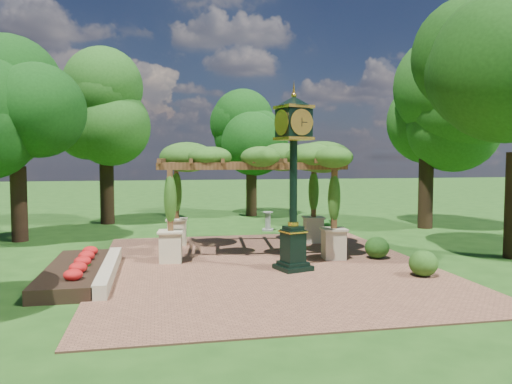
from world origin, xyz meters
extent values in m
plane|color=#1E4714|center=(0.00, 0.00, 0.00)|extent=(120.00, 120.00, 0.00)
cube|color=brown|center=(0.00, 1.00, 0.02)|extent=(10.00, 12.00, 0.04)
cube|color=#C6B793|center=(-4.60, 0.50, 0.20)|extent=(0.35, 5.00, 0.40)
cube|color=red|center=(-5.50, 0.50, 0.18)|extent=(1.50, 5.00, 0.36)
cube|color=black|center=(0.67, 0.27, 0.11)|extent=(1.14, 1.14, 0.14)
cube|color=black|center=(0.67, 0.27, 0.72)|extent=(0.71, 0.71, 1.02)
cube|color=gold|center=(0.67, 0.27, 1.18)|extent=(0.80, 0.80, 0.05)
cylinder|color=black|center=(0.67, 0.27, 2.65)|extent=(0.28, 0.28, 2.61)
cube|color=black|center=(0.67, 0.27, 4.35)|extent=(1.00, 1.00, 0.79)
cylinder|color=beige|center=(0.79, -0.12, 4.35)|extent=(0.66, 0.24, 0.68)
cone|color=black|center=(0.67, 0.27, 4.98)|extent=(1.28, 1.28, 0.28)
sphere|color=gold|center=(0.67, 0.27, 5.15)|extent=(0.16, 0.16, 0.16)
cube|color=beige|center=(-2.84, 2.07, 0.51)|extent=(0.75, 0.75, 0.95)
cube|color=brown|center=(-2.84, 2.07, 2.02)|extent=(0.18, 0.18, 1.95)
cube|color=beige|center=(2.41, 1.54, 0.51)|extent=(0.75, 0.75, 0.95)
cube|color=brown|center=(2.41, 1.54, 2.02)|extent=(0.18, 0.18, 1.95)
cube|color=beige|center=(-2.53, 5.22, 0.51)|extent=(0.75, 0.75, 0.95)
cube|color=brown|center=(-2.53, 5.22, 2.02)|extent=(0.18, 0.18, 1.95)
cube|color=beige|center=(2.72, 4.69, 0.51)|extent=(0.75, 0.75, 0.95)
cube|color=brown|center=(2.72, 4.69, 2.02)|extent=(0.18, 0.18, 1.95)
cube|color=brown|center=(-0.22, 1.81, 3.08)|extent=(6.11, 0.76, 0.23)
cube|color=brown|center=(0.10, 4.96, 3.08)|extent=(6.11, 0.76, 0.23)
ellipsoid|color=#2A5718|center=(-0.06, 3.38, 3.36)|extent=(6.47, 4.39, 1.06)
cube|color=gray|center=(1.71, 8.33, 0.04)|extent=(0.61, 0.61, 0.09)
cylinder|color=gray|center=(1.71, 8.33, 0.44)|extent=(0.31, 0.31, 0.78)
cylinder|color=gray|center=(1.71, 8.33, 0.85)|extent=(0.57, 0.57, 0.04)
ellipsoid|color=#265217|center=(4.03, -1.23, 0.40)|extent=(0.97, 0.97, 0.72)
ellipsoid|color=#1E4814|center=(3.83, 1.32, 0.40)|extent=(1.00, 1.00, 0.72)
ellipsoid|color=#25651D|center=(3.64, 6.00, 0.42)|extent=(1.10, 1.10, 0.76)
cylinder|color=black|center=(-8.66, 7.44, 1.50)|extent=(0.62, 0.62, 3.00)
ellipsoid|color=#0F380E|center=(-8.66, 7.44, 5.37)|extent=(4.24, 4.24, 4.74)
cylinder|color=black|center=(-5.73, 12.26, 1.60)|extent=(0.69, 0.69, 3.20)
ellipsoid|color=#215017|center=(-5.73, 12.26, 5.72)|extent=(3.78, 3.78, 5.05)
cylinder|color=#332414|center=(2.06, 14.18, 1.30)|extent=(0.61, 0.61, 2.59)
ellipsoid|color=#113D0F|center=(2.06, 14.18, 4.64)|extent=(3.56, 3.56, 4.10)
cylinder|color=black|center=(9.23, 7.70, 1.70)|extent=(0.68, 0.68, 3.39)
ellipsoid|color=#215317|center=(9.23, 7.70, 6.07)|extent=(4.82, 4.82, 5.36)
camera|label=1|loc=(-3.24, -13.81, 3.36)|focal=35.00mm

